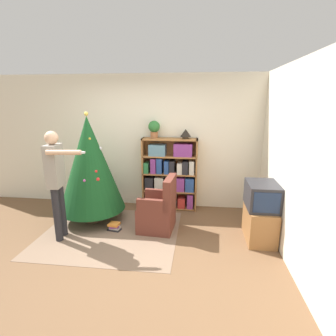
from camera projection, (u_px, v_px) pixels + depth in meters
ground_plane at (123, 252)px, 3.73m from camera, size 14.00×14.00×0.00m
wall_back at (147, 142)px, 5.23m from camera, size 8.00×0.10×2.60m
wall_right at (302, 169)px, 3.14m from camera, size 0.10×8.00×2.60m
area_rug at (111, 233)px, 4.28m from camera, size 2.17×1.85×0.01m
bookshelf at (170, 175)px, 5.12m from camera, size 1.06×0.28×1.41m
tv_stand at (259, 223)px, 4.04m from camera, size 0.41×0.71×0.52m
television at (262, 196)px, 3.93m from camera, size 0.45×0.60×0.39m
game_remote at (256, 212)px, 3.78m from camera, size 0.04×0.12×0.02m
christmas_tree at (90, 164)px, 4.52m from camera, size 1.14×1.14×1.93m
armchair at (159, 211)px, 4.33m from camera, size 0.61×0.60×0.92m
standing_person at (56, 177)px, 3.90m from camera, size 0.66×0.47×1.68m
potted_plant at (154, 128)px, 4.93m from camera, size 0.22×0.22×0.33m
table_lamp at (186, 133)px, 4.89m from camera, size 0.20×0.20×0.18m
book_pile_near_tree at (114, 227)px, 4.36m from camera, size 0.24×0.18×0.13m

